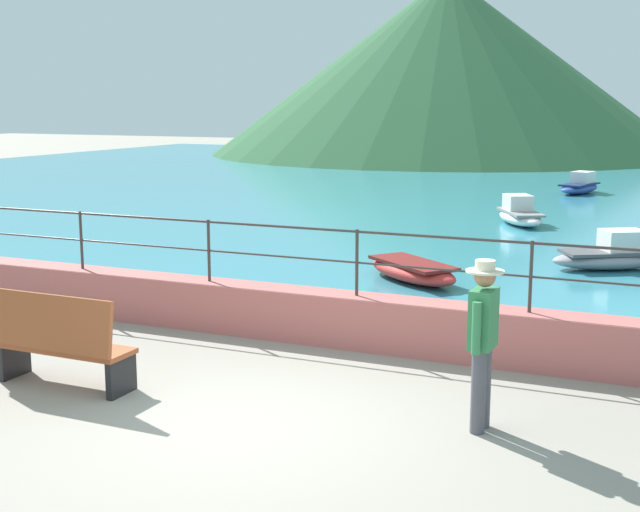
{
  "coord_description": "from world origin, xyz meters",
  "views": [
    {
      "loc": [
        4.09,
        -7.25,
        3.29
      ],
      "look_at": [
        -0.76,
        3.7,
        1.1
      ],
      "focal_mm": 47.92,
      "sensor_mm": 36.0,
      "label": 1
    }
  ],
  "objects": [
    {
      "name": "boat_3",
      "position": [
        -0.14,
        15.35,
        0.33
      ],
      "size": [
        1.88,
        2.45,
        0.76
      ],
      "color": "white",
      "rests_on": "lake_water"
    },
    {
      "name": "boat_6",
      "position": [
        -0.51,
        7.29,
        0.26
      ],
      "size": [
        2.37,
        2.12,
        0.36
      ],
      "color": "red",
      "rests_on": "lake_water"
    },
    {
      "name": "person_walking",
      "position": [
        2.25,
        0.9,
        0.98
      ],
      "size": [
        0.38,
        0.57,
        1.75
      ],
      "color": "#4C4C56",
      "rests_on": "ground"
    },
    {
      "name": "boat_2",
      "position": [
        0.32,
        23.86,
        0.33
      ],
      "size": [
        1.51,
        2.46,
        0.76
      ],
      "color": "#2D4C9E",
      "rests_on": "lake_water"
    },
    {
      "name": "railing",
      "position": [
        0.0,
        3.2,
        1.34
      ],
      "size": [
        18.44,
        0.04,
        0.9
      ],
      "color": "#383330",
      "rests_on": "promenade_wall"
    },
    {
      "name": "bench_main",
      "position": [
        -2.5,
        0.2,
        0.56
      ],
      "size": [
        1.7,
        0.57,
        1.13
      ],
      "color": "#9E4C28",
      "rests_on": "ground"
    },
    {
      "name": "ground_plane",
      "position": [
        0.0,
        0.0,
        0.0
      ],
      "size": [
        120.0,
        120.0,
        0.0
      ],
      "primitive_type": "plane",
      "color": "gray"
    },
    {
      "name": "promenade_wall",
      "position": [
        0.0,
        3.2,
        0.35
      ],
      "size": [
        20.0,
        0.56,
        0.7
      ],
      "primitive_type": "cube",
      "color": "#BC605B",
      "rests_on": "ground"
    },
    {
      "name": "lake_water",
      "position": [
        0.0,
        25.84,
        0.03
      ],
      "size": [
        64.0,
        44.32,
        0.06
      ],
      "primitive_type": "cube",
      "color": "teal",
      "rests_on": "ground"
    },
    {
      "name": "boat_1",
      "position": [
        2.69,
        9.94,
        0.33
      ],
      "size": [
        2.43,
        1.96,
        0.76
      ],
      "color": "gray",
      "rests_on": "lake_water"
    },
    {
      "name": "hill_main",
      "position": [
        -10.37,
        44.37,
        5.36
      ],
      "size": [
        28.73,
        28.73,
        10.73
      ],
      "primitive_type": "cone",
      "color": "#285633",
      "rests_on": "ground"
    }
  ]
}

